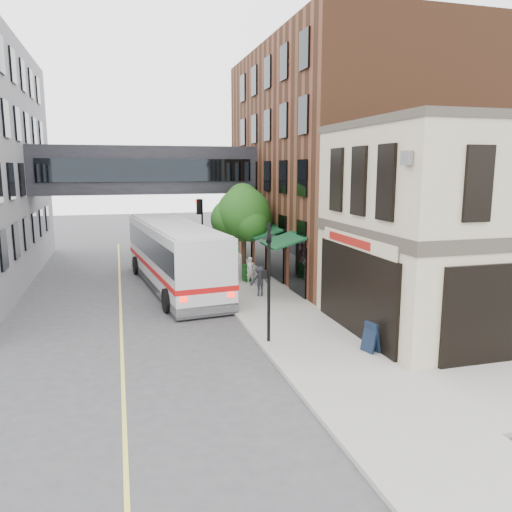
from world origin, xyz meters
TOP-DOWN VIEW (x-y plane):
  - ground at (0.00, 0.00)m, footprint 120.00×120.00m
  - sidewalk_main at (2.00, 14.00)m, footprint 4.00×60.00m
  - corner_building at (8.97, 2.00)m, footprint 10.19×8.12m
  - brick_building at (9.98, 15.00)m, footprint 13.76×18.00m
  - skyway_bridge at (-3.00, 18.00)m, footprint 14.00×3.18m
  - traffic_signal_near at (0.37, 2.00)m, footprint 0.44×0.22m
  - traffic_signal_far at (0.26, 17.00)m, footprint 0.53×0.28m
  - street_sign_pole at (0.39, 7.00)m, footprint 0.08×0.75m
  - street_tree at (2.19, 13.22)m, footprint 3.80×3.20m
  - lane_marking at (-5.00, 10.00)m, footprint 0.12×40.00m
  - bus at (-2.01, 12.30)m, footprint 4.42×13.44m
  - pedestrian_a at (2.20, 11.40)m, footprint 0.64×0.51m
  - pedestrian_b at (1.66, 13.58)m, footprint 1.09×0.97m
  - pedestrian_c at (1.96, 8.62)m, footprint 1.14×0.94m
  - newspaper_box at (2.20, 12.13)m, footprint 0.56×0.52m
  - sandwich_board at (3.60, -0.05)m, footprint 0.54×0.69m

SIDE VIEW (x-z plane):
  - ground at x=0.00m, z-range 0.00..0.00m
  - lane_marking at x=-5.00m, z-range 0.00..0.01m
  - sidewalk_main at x=2.00m, z-range 0.00..0.15m
  - newspaper_box at x=2.20m, z-range 0.15..1.12m
  - sandwich_board at x=3.60m, z-range 0.15..1.23m
  - pedestrian_c at x=1.96m, z-range 0.15..1.69m
  - pedestrian_a at x=2.20m, z-range 0.15..1.69m
  - pedestrian_b at x=1.66m, z-range 0.15..1.99m
  - street_sign_pole at x=0.39m, z-range 0.43..3.43m
  - bus at x=-2.01m, z-range 0.21..3.76m
  - traffic_signal_near at x=0.37m, z-range 0.68..5.28m
  - traffic_signal_far at x=0.26m, z-range 1.09..5.59m
  - street_tree at x=2.19m, z-range 1.11..6.71m
  - corner_building at x=8.97m, z-range -0.01..8.44m
  - skyway_bridge at x=-3.00m, z-range 5.00..8.00m
  - brick_building at x=9.98m, z-range -0.01..13.99m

